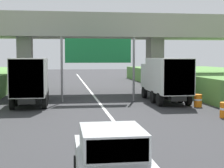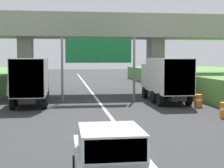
# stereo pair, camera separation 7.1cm
# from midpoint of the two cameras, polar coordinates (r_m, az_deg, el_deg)

# --- Properties ---
(lane_centre_stripe) EXTENTS (0.20, 90.71, 0.01)m
(lane_centre_stripe) POSITION_cam_midpoint_polar(r_m,az_deg,el_deg) (27.41, -2.18, -2.89)
(lane_centre_stripe) COLOR white
(lane_centre_stripe) RESTS_ON ground
(overpass_bridge) EXTENTS (40.00, 4.80, 7.58)m
(overpass_bridge) POSITION_cam_midpoint_polar(r_m,az_deg,el_deg) (33.57, -3.28, 8.18)
(overpass_bridge) COLOR gray
(overpass_bridge) RESTS_ON ground
(overhead_highway_sign) EXTENTS (5.88, 0.18, 5.08)m
(overhead_highway_sign) POSITION_cam_midpoint_polar(r_m,az_deg,el_deg) (27.01, -2.17, 4.91)
(overhead_highway_sign) COLOR slate
(overhead_highway_sign) RESTS_ON ground
(truck_white) EXTENTS (2.44, 7.30, 3.44)m
(truck_white) POSITION_cam_midpoint_polar(r_m,az_deg,el_deg) (27.15, 8.93, 1.08)
(truck_white) COLOR black
(truck_white) RESTS_ON ground
(truck_blue) EXTENTS (2.44, 7.30, 3.44)m
(truck_blue) POSITION_cam_midpoint_polar(r_m,az_deg,el_deg) (26.04, -13.17, 0.88)
(truck_blue) COLOR black
(truck_blue) RESTS_ON ground
(car_silver) EXTENTS (1.86, 4.10, 1.72)m
(car_silver) POSITION_cam_midpoint_polar(r_m,az_deg,el_deg) (9.00, -0.09, -12.63)
(car_silver) COLOR #B2B5B7
(car_silver) RESTS_ON ground
(construction_barrel_3) EXTENTS (0.57, 0.57, 0.90)m
(construction_barrel_3) POSITION_cam_midpoint_polar(r_m,az_deg,el_deg) (25.00, 14.23, -2.68)
(construction_barrel_3) COLOR orange
(construction_barrel_3) RESTS_ON ground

